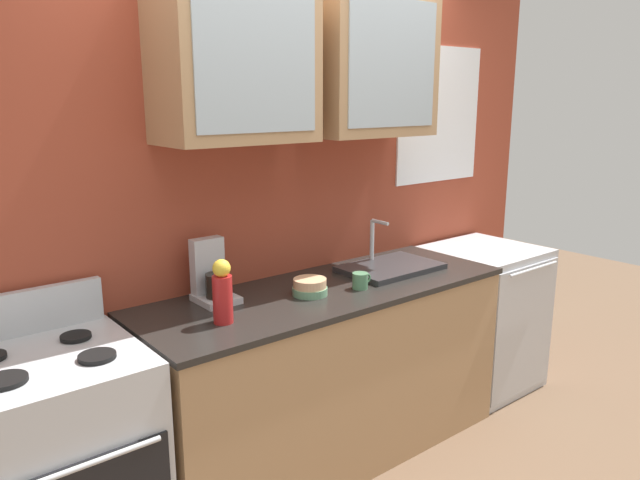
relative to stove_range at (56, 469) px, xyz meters
The scene contains 10 objects.
ground_plane 1.41m from the stove_range, ahead, with size 10.00×10.00×0.00m, color brown.
back_wall_unit 1.71m from the stove_range, 13.66° to the left, with size 3.94×0.47×2.58m.
counter 1.33m from the stove_range, ahead, with size 1.95×0.68×0.91m.
stove_range is the anchor object (origin of this frame).
sink_faucet 1.86m from the stove_range, ahead, with size 0.53×0.36×0.26m.
bowl_stack 1.29m from the stove_range, ahead, with size 0.17×0.17×0.08m.
vase 0.91m from the stove_range, ahead, with size 0.08×0.08×0.27m.
cup_near_sink 1.54m from the stove_range, ahead, with size 0.11×0.08×0.08m.
dishwasher 2.62m from the stove_range, ahead, with size 0.63×0.66×0.91m.
coffee_maker 0.99m from the stove_range, 13.38° to the left, with size 0.17×0.20×0.29m.
Camera 1 is at (-1.84, -2.21, 1.83)m, focal length 34.10 mm.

